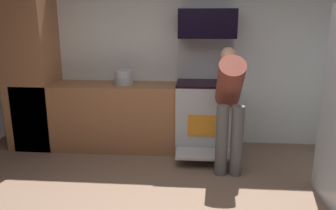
% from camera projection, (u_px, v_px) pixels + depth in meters
% --- Properties ---
extents(wall_back, '(5.20, 0.12, 2.60)m').
position_uv_depth(wall_back, '(172.00, 53.00, 4.56)').
color(wall_back, silver).
rests_on(wall_back, ground).
extents(lower_cabinet_run, '(2.40, 0.60, 0.90)m').
position_uv_depth(lower_cabinet_run, '(106.00, 116.00, 4.49)').
color(lower_cabinet_run, '#9D6743').
rests_on(lower_cabinet_run, ground).
extents(cabinet_column, '(0.60, 0.60, 2.10)m').
position_uv_depth(cabinet_column, '(32.00, 72.00, 4.41)').
color(cabinet_column, '#9D6743').
rests_on(cabinet_column, ground).
extents(oven_range, '(0.76, 0.99, 1.51)m').
position_uv_depth(oven_range, '(205.00, 114.00, 4.35)').
color(oven_range, '#B4BABE').
rests_on(oven_range, ground).
extents(microwave, '(0.74, 0.38, 0.37)m').
position_uv_depth(microwave, '(207.00, 24.00, 4.15)').
color(microwave, black).
rests_on(microwave, oven_range).
extents(person_cook, '(0.31, 0.68, 1.43)m').
position_uv_depth(person_cook, '(230.00, 99.00, 3.69)').
color(person_cook, '#5B5B5B').
rests_on(person_cook, ground).
extents(stock_pot, '(0.25, 0.25, 0.19)m').
position_uv_depth(stock_pot, '(124.00, 77.00, 4.33)').
color(stock_pot, '#AEBBC6').
rests_on(stock_pot, lower_cabinet_run).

